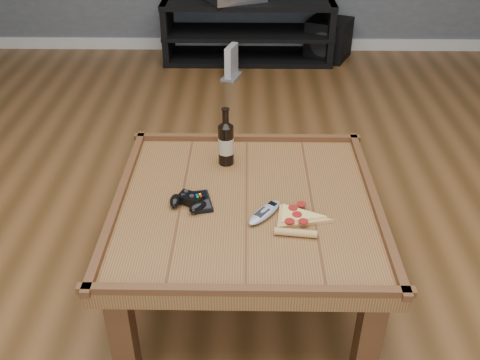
{
  "coord_description": "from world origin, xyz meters",
  "views": [
    {
      "loc": [
        0.0,
        -1.66,
        1.63
      ],
      "look_at": [
        -0.03,
        0.04,
        0.52
      ],
      "focal_mm": 40.0,
      "sensor_mm": 36.0,
      "label": 1
    }
  ],
  "objects_px": {
    "media_console": "(248,31)",
    "remote_control": "(265,212)",
    "smartphone": "(201,202)",
    "game_console": "(231,63)",
    "game_controller": "(188,201)",
    "coffee_table": "(246,214)",
    "subwoofer": "(328,39)",
    "pizza_slice": "(297,219)",
    "beer_bottle": "(226,142)"
  },
  "relations": [
    {
      "from": "beer_bottle",
      "to": "smartphone",
      "type": "relative_size",
      "value": 1.74
    },
    {
      "from": "media_console",
      "to": "subwoofer",
      "type": "xyz_separation_m",
      "value": [
        0.68,
        0.05,
        -0.08
      ]
    },
    {
      "from": "coffee_table",
      "to": "subwoofer",
      "type": "height_order",
      "value": "coffee_table"
    },
    {
      "from": "pizza_slice",
      "to": "smartphone",
      "type": "bearing_deg",
      "value": 170.38
    },
    {
      "from": "remote_control",
      "to": "game_console",
      "type": "distance_m",
      "value": 2.46
    },
    {
      "from": "subwoofer",
      "to": "smartphone",
      "type": "bearing_deg",
      "value": -81.94
    },
    {
      "from": "remote_control",
      "to": "coffee_table",
      "type": "bearing_deg",
      "value": 163.56
    },
    {
      "from": "media_console",
      "to": "remote_control",
      "type": "bearing_deg",
      "value": -88.66
    },
    {
      "from": "coffee_table",
      "to": "pizza_slice",
      "type": "xyz_separation_m",
      "value": [
        0.18,
        -0.12,
        0.07
      ]
    },
    {
      "from": "beer_bottle",
      "to": "smartphone",
      "type": "xyz_separation_m",
      "value": [
        -0.08,
        -0.3,
        -0.09
      ]
    },
    {
      "from": "game_console",
      "to": "media_console",
      "type": "bearing_deg",
      "value": 90.18
    },
    {
      "from": "coffee_table",
      "to": "media_console",
      "type": "bearing_deg",
      "value": 90.0
    },
    {
      "from": "smartphone",
      "to": "game_console",
      "type": "bearing_deg",
      "value": 75.09
    },
    {
      "from": "smartphone",
      "to": "subwoofer",
      "type": "xyz_separation_m",
      "value": [
        0.85,
        2.81,
        -0.29
      ]
    },
    {
      "from": "coffee_table",
      "to": "beer_bottle",
      "type": "distance_m",
      "value": 0.34
    },
    {
      "from": "subwoofer",
      "to": "game_console",
      "type": "bearing_deg",
      "value": -125.47
    },
    {
      "from": "coffee_table",
      "to": "smartphone",
      "type": "distance_m",
      "value": 0.19
    },
    {
      "from": "game_controller",
      "to": "subwoofer",
      "type": "distance_m",
      "value": 2.99
    },
    {
      "from": "beer_bottle",
      "to": "coffee_table",
      "type": "bearing_deg",
      "value": -72.79
    },
    {
      "from": "media_console",
      "to": "smartphone",
      "type": "bearing_deg",
      "value": -93.55
    },
    {
      "from": "game_console",
      "to": "coffee_table",
      "type": "bearing_deg",
      "value": -69.47
    },
    {
      "from": "subwoofer",
      "to": "game_console",
      "type": "xyz_separation_m",
      "value": [
        -0.81,
        -0.46,
        -0.05
      ]
    },
    {
      "from": "coffee_table",
      "to": "beer_bottle",
      "type": "xyz_separation_m",
      "value": [
        -0.09,
        0.28,
        0.16
      ]
    },
    {
      "from": "media_console",
      "to": "remote_control",
      "type": "height_order",
      "value": "media_console"
    },
    {
      "from": "pizza_slice",
      "to": "game_console",
      "type": "bearing_deg",
      "value": 104.03
    },
    {
      "from": "smartphone",
      "to": "subwoofer",
      "type": "relative_size",
      "value": 0.33
    },
    {
      "from": "pizza_slice",
      "to": "remote_control",
      "type": "relative_size",
      "value": 1.58
    },
    {
      "from": "beer_bottle",
      "to": "game_controller",
      "type": "xyz_separation_m",
      "value": [
        -0.13,
        -0.32,
        -0.08
      ]
    },
    {
      "from": "game_controller",
      "to": "coffee_table",
      "type": "bearing_deg",
      "value": 32.36
    },
    {
      "from": "media_console",
      "to": "smartphone",
      "type": "relative_size",
      "value": 9.63
    },
    {
      "from": "game_console",
      "to": "smartphone",
      "type": "bearing_deg",
      "value": -73.67
    },
    {
      "from": "media_console",
      "to": "remote_control",
      "type": "relative_size",
      "value": 7.77
    },
    {
      "from": "game_controller",
      "to": "smartphone",
      "type": "bearing_deg",
      "value": 43.51
    },
    {
      "from": "remote_control",
      "to": "pizza_slice",
      "type": "bearing_deg",
      "value": 20.61
    },
    {
      "from": "game_controller",
      "to": "game_console",
      "type": "bearing_deg",
      "value": 111.55
    },
    {
      "from": "smartphone",
      "to": "coffee_table",
      "type": "bearing_deg",
      "value": -8.42
    },
    {
      "from": "beer_bottle",
      "to": "pizza_slice",
      "type": "relative_size",
      "value": 0.89
    },
    {
      "from": "pizza_slice",
      "to": "remote_control",
      "type": "bearing_deg",
      "value": 170.97
    },
    {
      "from": "game_controller",
      "to": "smartphone",
      "type": "height_order",
      "value": "game_controller"
    },
    {
      "from": "coffee_table",
      "to": "remote_control",
      "type": "height_order",
      "value": "remote_control"
    },
    {
      "from": "game_controller",
      "to": "game_console",
      "type": "relative_size",
      "value": 0.59
    },
    {
      "from": "smartphone",
      "to": "game_console",
      "type": "distance_m",
      "value": 2.38
    },
    {
      "from": "media_console",
      "to": "game_console",
      "type": "xyz_separation_m",
      "value": [
        -0.13,
        -0.41,
        -0.13
      ]
    },
    {
      "from": "game_controller",
      "to": "pizza_slice",
      "type": "bearing_deg",
      "value": 11.37
    },
    {
      "from": "game_controller",
      "to": "subwoofer",
      "type": "height_order",
      "value": "game_controller"
    },
    {
      "from": "media_console",
      "to": "remote_control",
      "type": "distance_m",
      "value": 2.85
    },
    {
      "from": "coffee_table",
      "to": "pizza_slice",
      "type": "relative_size",
      "value": 3.62
    },
    {
      "from": "game_controller",
      "to": "remote_control",
      "type": "height_order",
      "value": "game_controller"
    },
    {
      "from": "media_console",
      "to": "beer_bottle",
      "type": "distance_m",
      "value": 2.49
    },
    {
      "from": "game_console",
      "to": "remote_control",
      "type": "bearing_deg",
      "value": -68.03
    }
  ]
}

